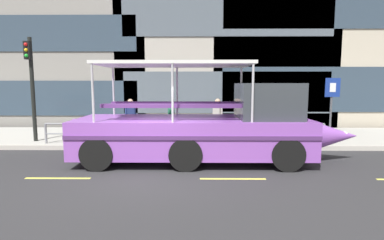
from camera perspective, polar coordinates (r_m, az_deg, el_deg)
The scene contains 12 objects.
ground_plane at distance 8.96m, azimuth -8.33°, elevation -9.91°, with size 120.00×120.00×0.00m, color #2B2B2D.
sidewalk at distance 14.36m, azimuth -4.88°, elevation -3.15°, with size 32.00×4.80×0.18m, color #A8A59E.
curb_edge at distance 11.93m, azimuth -6.02°, elevation -5.21°, with size 32.00×0.18×0.18m, color #B2ADA3.
lane_centreline at distance 8.48m, azimuth -8.88°, elevation -10.89°, with size 25.80×0.12×0.01m.
curb_guardrail at distance 12.08m, azimuth -1.50°, elevation -1.88°, with size 11.27×0.09×0.84m.
traffic_light_pole at distance 14.12m, azimuth -28.15°, elevation 6.84°, with size 0.24×0.46×4.29m.
parking_sign at distance 13.53m, azimuth 24.94°, elevation 3.64°, with size 0.60×0.12×2.63m.
duck_tour_boat at distance 10.01m, azimuth 3.25°, elevation -1.63°, with size 9.42×2.63×3.26m.
pedestrian_near_bow at distance 13.39m, azimuth 13.50°, elevation 0.83°, with size 0.35×0.41×1.72m.
pedestrian_mid_left at distance 13.26m, azimuth 4.85°, elevation 1.04°, with size 0.42×0.35×1.76m.
pedestrian_mid_right at distance 12.68m, azimuth -3.95°, elevation 0.46°, with size 0.25×0.46×1.64m.
pedestrian_near_stern at distance 13.81m, azimuth -11.54°, elevation 1.09°, with size 0.45×0.32×1.73m.
Camera 1 is at (1.37, -8.48, 2.57)m, focal length 28.18 mm.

